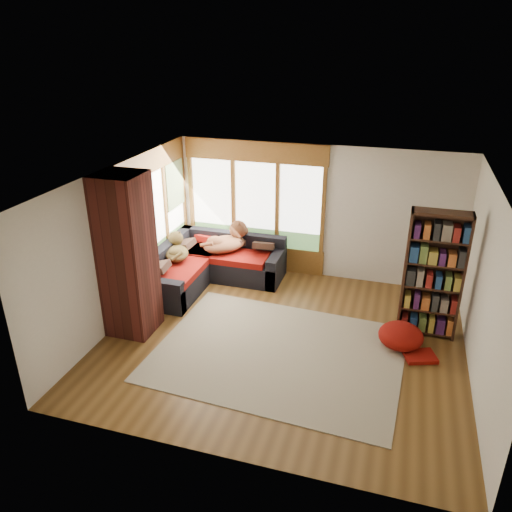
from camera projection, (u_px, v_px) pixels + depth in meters
The scene contains 17 objects.
floor at pixel (282, 340), 7.87m from camera, with size 5.50×5.50×0.00m, color #533617.
ceiling at pixel (287, 180), 6.80m from camera, with size 5.50×5.50×0.00m, color white.
wall_back at pixel (316, 212), 9.52m from camera, with size 5.50×0.04×2.60m, color silver.
wall_front at pixel (227, 365), 5.15m from camera, with size 5.50×0.04×2.60m, color silver.
wall_left at pixel (119, 245), 8.06m from camera, with size 0.04×5.00×2.60m, color silver.
wall_right at pixel (486, 291), 6.61m from camera, with size 0.04×5.00×2.60m, color silver.
windows_back at pixel (255, 205), 9.79m from camera, with size 2.82×0.10×1.90m.
windows_left at pixel (155, 218), 9.08m from camera, with size 0.10×2.62×1.90m.
roller_blind at pixel (175, 185), 9.63m from camera, with size 0.03×0.72×0.90m, color #83A068.
brick_chimney at pixel (127, 256), 7.66m from camera, with size 0.70×0.70×2.60m, color #471914.
sectional_sofa at pixel (207, 264), 9.74m from camera, with size 2.20×2.20×0.80m.
area_rug at pixel (278, 353), 7.55m from camera, with size 3.63×2.78×0.01m, color beige.
bookshelf at pixel (433, 275), 7.65m from camera, with size 0.88×0.29×2.06m.
pouf at pixel (401, 335), 7.64m from camera, with size 0.68×0.68×0.37m, color maroon.
dog_tan at pixel (228, 238), 9.67m from camera, with size 0.99×1.01×0.50m.
dog_brindle at pixel (176, 248), 9.38m from camera, with size 0.69×0.81×0.40m.
throw_pillows at pixel (210, 241), 9.68m from camera, with size 1.98×1.68×0.45m.
Camera 1 is at (1.51, -6.47, 4.44)m, focal length 35.00 mm.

